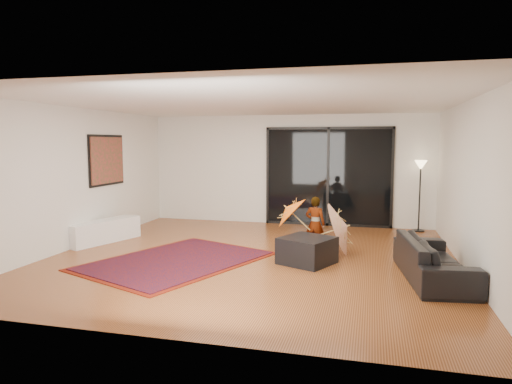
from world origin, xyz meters
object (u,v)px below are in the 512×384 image
(media_console, at_px, (104,231))
(sofa, at_px, (433,259))
(ottoman, at_px, (307,250))
(child, at_px, (315,224))

(media_console, relative_size, sofa, 0.78)
(media_console, distance_m, ottoman, 4.30)
(sofa, bearing_deg, ottoman, 70.19)
(sofa, relative_size, child, 2.01)
(ottoman, bearing_deg, media_console, 171.65)
(sofa, height_order, child, child)
(sofa, distance_m, child, 2.36)
(ottoman, distance_m, child, 0.97)
(media_console, bearing_deg, child, 22.16)
(media_console, height_order, ottoman, media_console)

